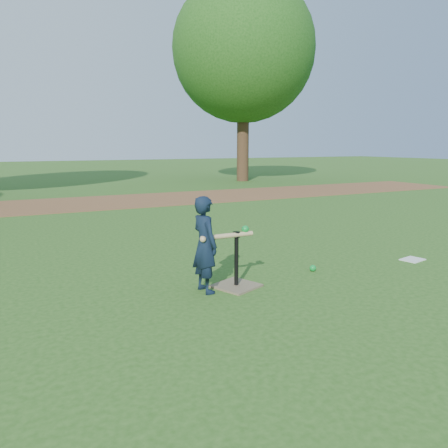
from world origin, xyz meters
name	(u,v)px	position (x,y,z in m)	size (l,w,h in m)	color
ground	(253,274)	(0.00, 0.00, 0.00)	(80.00, 80.00, 0.00)	#285116
dirt_strip	(113,202)	(0.00, 7.50, 0.01)	(24.00, 3.00, 0.01)	brown
child	(205,245)	(-0.76, -0.30, 0.51)	(0.37, 0.24, 1.02)	black
wiffle_ball_ground	(313,268)	(0.72, -0.21, 0.04)	(0.08, 0.08, 0.08)	#0D8F30
clipboard	(413,260)	(2.26, -0.39, 0.01)	(0.30, 0.23, 0.01)	silver
batting_tee	(236,277)	(-0.40, -0.31, 0.11)	(0.56, 0.56, 0.61)	#75644A
swing_action	(229,235)	(-0.50, -0.33, 0.60)	(0.63, 0.12, 0.12)	tan
tree_right	(244,50)	(6.50, 12.00, 5.29)	(5.80, 5.80, 8.21)	#382316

